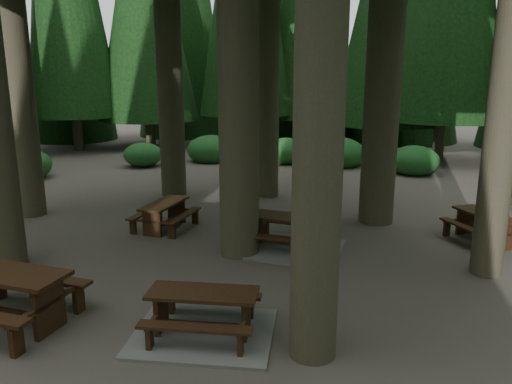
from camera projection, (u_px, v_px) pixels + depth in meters
The scene contains 7 objects.
ground at pixel (206, 249), 11.24m from camera, with size 80.00×80.00×0.00m, color #574F46.
picnic_table_a at pixel (203, 321), 7.51m from camera, with size 2.64×2.48×0.71m.
picnic_table_b at pixel (165, 211), 12.57m from camera, with size 1.67×1.88×0.69m.
picnic_table_c at pixel (288, 238), 11.14m from camera, with size 2.69×2.40×0.78m.
picnic_table_d at pixel (485, 223), 11.61m from camera, with size 2.05×2.00×0.69m.
picnic_table_e at pixel (4, 289), 7.75m from camera, with size 2.42×2.15×0.89m.
shrub_ring at pixel (250, 229), 11.37m from camera, with size 23.86×24.64×1.49m.
Camera 1 is at (6.86, -8.20, 3.87)m, focal length 35.00 mm.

